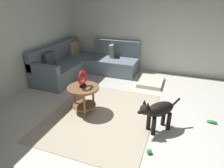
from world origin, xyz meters
TOP-DOWN VIEW (x-y plane):
  - ground_plane at (0.00, 0.00)m, footprint 6.00×6.00m
  - wall_right at (2.94, 0.00)m, footprint 0.12×6.00m
  - area_rug at (0.15, 0.70)m, footprint 2.30×1.90m
  - sectional_couch at (1.99, 2.01)m, footprint 2.20×2.25m
  - side_table at (0.16, 1.07)m, footprint 0.60×0.60m
  - torus_sculpture at (0.16, 1.07)m, footprint 0.28×0.08m
  - dog_bed_mat at (1.98, 0.08)m, footprint 0.80×0.60m
  - dog at (0.07, -0.34)m, footprint 0.65×0.63m
  - dog_toy_ball at (-0.51, -0.33)m, footprint 0.08×0.08m
  - dog_toy_bone at (0.60, -1.25)m, footprint 0.08×0.18m

SIDE VIEW (x-z plane):
  - ground_plane at x=0.00m, z-range -0.10..0.00m
  - area_rug at x=0.15m, z-range 0.00..0.01m
  - dog_toy_bone at x=0.60m, z-range 0.00..0.06m
  - dog_toy_ball at x=-0.51m, z-range 0.00..0.08m
  - dog_bed_mat at x=1.98m, z-range 0.00..0.09m
  - sectional_couch at x=1.99m, z-range -0.15..0.73m
  - dog at x=0.07m, z-range 0.06..0.69m
  - side_table at x=0.16m, z-range 0.15..0.69m
  - torus_sculpture at x=0.16m, z-range 0.55..0.87m
  - wall_right at x=2.94m, z-range 0.00..2.70m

